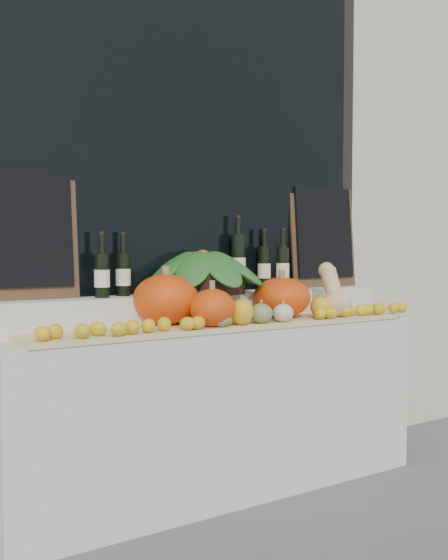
# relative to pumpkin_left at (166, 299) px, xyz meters

# --- Properties ---
(storefront_facade) EXTENTS (7.00, 0.94, 4.50)m
(storefront_facade) POSITION_rel_pumpkin_left_xyz_m (0.30, 0.73, 1.22)
(storefront_facade) COLOR beige
(storefront_facade) RESTS_ON ground
(display_sill) EXTENTS (2.30, 0.55, 0.88)m
(display_sill) POSITION_rel_pumpkin_left_xyz_m (0.30, 0.01, -0.59)
(display_sill) COLOR silver
(display_sill) RESTS_ON ground
(rear_tier) EXTENTS (2.30, 0.25, 0.16)m
(rear_tier) POSITION_rel_pumpkin_left_xyz_m (0.30, 0.16, -0.07)
(rear_tier) COLOR silver
(rear_tier) RESTS_ON display_sill
(straw_bedding) EXTENTS (2.10, 0.32, 0.02)m
(straw_bedding) POSITION_rel_pumpkin_left_xyz_m (0.30, -0.12, -0.14)
(straw_bedding) COLOR tan
(straw_bedding) RESTS_ON display_sill
(pumpkin_left) EXTENTS (0.35, 0.35, 0.25)m
(pumpkin_left) POSITION_rel_pumpkin_left_xyz_m (0.00, 0.00, 0.00)
(pumpkin_left) COLOR #E9480C
(pumpkin_left) RESTS_ON straw_bedding
(pumpkin_right) EXTENTS (0.40, 0.40, 0.22)m
(pumpkin_right) POSITION_rel_pumpkin_left_xyz_m (0.67, -0.06, -0.02)
(pumpkin_right) COLOR #E9480C
(pumpkin_right) RESTS_ON straw_bedding
(pumpkin_center) EXTENTS (0.28, 0.28, 0.18)m
(pumpkin_center) POSITION_rel_pumpkin_left_xyz_m (0.15, -0.19, -0.03)
(pumpkin_center) COLOR #E9480C
(pumpkin_center) RESTS_ON straw_bedding
(butternut_squash) EXTENTS (0.16, 0.22, 0.30)m
(butternut_squash) POSITION_rel_pumpkin_left_xyz_m (0.96, -0.17, -0.01)
(butternut_squash) COLOR #E8BA88
(butternut_squash) RESTS_ON straw_bedding
(decorative_gourds) EXTENTS (0.78, 0.17, 0.15)m
(decorative_gourds) POSITION_rel_pumpkin_left_xyz_m (0.46, -0.21, -0.07)
(decorative_gourds) COLOR #335A1B
(decorative_gourds) RESTS_ON straw_bedding
(lemon_heap) EXTENTS (2.20, 0.16, 0.06)m
(lemon_heap) POSITION_rel_pumpkin_left_xyz_m (0.30, -0.23, -0.09)
(lemon_heap) COLOR yellow
(lemon_heap) RESTS_ON straw_bedding
(produce_bowl) EXTENTS (0.70, 0.70, 0.24)m
(produce_bowl) POSITION_rel_pumpkin_left_xyz_m (0.30, 0.14, 0.13)
(produce_bowl) COLOR black
(produce_bowl) RESTS_ON rear_tier
(wine_bottle_far_left) EXTENTS (0.08, 0.08, 0.32)m
(wine_bottle_far_left) POSITION_rel_pumpkin_left_xyz_m (-0.28, 0.14, 0.12)
(wine_bottle_far_left) COLOR black
(wine_bottle_far_left) RESTS_ON rear_tier
(wine_bottle_near_left) EXTENTS (0.08, 0.08, 0.32)m
(wine_bottle_near_left) POSITION_rel_pumpkin_left_xyz_m (-0.14, 0.19, 0.12)
(wine_bottle_near_left) COLOR black
(wine_bottle_near_left) RESTS_ON rear_tier
(wine_bottle_tall) EXTENTS (0.08, 0.08, 0.43)m
(wine_bottle_tall) POSITION_rel_pumpkin_left_xyz_m (0.55, 0.18, 0.17)
(wine_bottle_tall) COLOR black
(wine_bottle_tall) RESTS_ON rear_tier
(wine_bottle_near_right) EXTENTS (0.08, 0.08, 0.35)m
(wine_bottle_near_right) POSITION_rel_pumpkin_left_xyz_m (0.73, 0.18, 0.14)
(wine_bottle_near_right) COLOR black
(wine_bottle_near_right) RESTS_ON rear_tier
(wine_bottle_far_right) EXTENTS (0.08, 0.08, 0.36)m
(wine_bottle_far_right) POSITION_rel_pumpkin_left_xyz_m (0.83, 0.13, 0.14)
(wine_bottle_far_right) COLOR black
(wine_bottle_far_right) RESTS_ON rear_tier
(chalkboard_left) EXTENTS (0.50, 0.08, 0.62)m
(chalkboard_left) POSITION_rel_pumpkin_left_xyz_m (-0.62, 0.22, 0.33)
(chalkboard_left) COLOR #4C331E
(chalkboard_left) RESTS_ON rear_tier
(chalkboard_right) EXTENTS (0.50, 0.08, 0.62)m
(chalkboard_right) POSITION_rel_pumpkin_left_xyz_m (1.22, 0.22, 0.33)
(chalkboard_right) COLOR #4C331E
(chalkboard_right) RESTS_ON rear_tier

